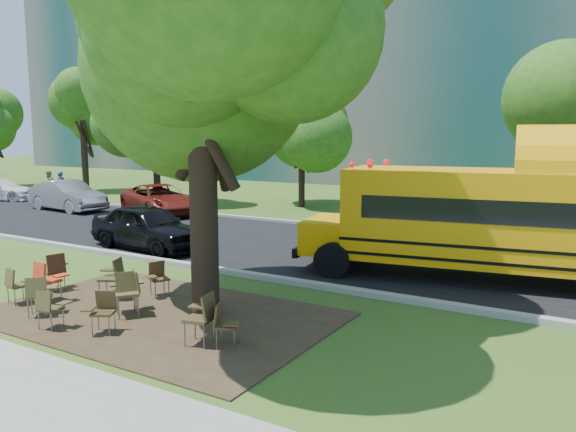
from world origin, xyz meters
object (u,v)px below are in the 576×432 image
Objects in this scene: school_bus at (557,221)px; bg_car_white at (1,190)px; chair_8 at (55,268)px; chair_6 at (203,313)px; chair_7 at (224,321)px; chair_3 at (130,288)px; pedestrian_b at (49,184)px; chair_4 at (49,306)px; chair_5 at (103,308)px; chair_9 at (113,274)px; chair_1 at (16,282)px; chair_11 at (127,287)px; main_tree at (199,8)px; chair_10 at (158,275)px; bg_car_silver at (67,196)px; pedestrian_a at (61,186)px; chair_2 at (39,292)px; chair_0 at (46,277)px; black_car at (148,227)px; bg_car_red at (160,200)px.

bg_car_white is at bearing 163.10° from school_bus.
school_bus is 11.90m from chair_8.
chair_6 is 0.43m from chair_7.
pedestrian_b reaches higher than chair_3.
bg_car_white is at bearing -137.42° from chair_7.
chair_5 is (0.98, 0.40, 0.01)m from chair_4.
chair_4 is at bearing -115.46° from chair_8.
chair_9 is 23.17m from pedestrian_b.
bg_car_white reaches higher than chair_1.
chair_4 is 0.84× the size of chair_11.
main_tree is 10.31× the size of chair_11.
school_bus is at bearing -45.60° from chair_6.
chair_6 reaches higher than chair_10.
chair_6 reaches higher than chair_7.
pedestrian_a reaches higher than bg_car_silver.
chair_2 reaches higher than chair_5.
chair_4 is 2.83m from chair_8.
chair_5 is at bearing 13.39° from chair_4.
pedestrian_b is at bearing 70.42° from pedestrian_a.
chair_0 is 2.37m from chair_10.
chair_0 is 0.98× the size of chair_6.
pedestrian_a is (-16.77, 13.30, 0.28)m from chair_2.
chair_7 is at bearing -119.31° from pedestrian_a.
black_car is at bearing -11.62° from chair_3.
bg_car_silver is (-14.79, 10.71, 0.24)m from chair_5.
bg_car_white is (-19.81, 11.64, 0.07)m from chair_2.
black_car is at bearing -149.94° from chair_7.
chair_8 is at bearing -174.92° from main_tree.
main_tree is at bearing -153.35° from chair_7.
chair_10 is 1.32m from chair_11.
chair_1 is 2.76m from chair_3.
chair_1 is 13.87m from bg_car_red.
bg_car_white is at bearing -87.43° from chair_10.
chair_1 is (-3.99, -1.50, -5.50)m from main_tree.
chair_0 is 1.00× the size of chair_11.
chair_9 is at bearing -17.57° from chair_10.
bg_car_white is (-21.18, 10.58, 0.02)m from chair_11.
main_tree is 6.23× the size of pedestrian_b.
bg_car_white reaches higher than chair_8.
chair_3 is at bearing 24.38° from chair_1.
chair_2 is at bearing -141.68° from bg_car_white.
chair_1 is at bearing -109.40° from chair_7.
chair_3 is at bearing -80.57° from chair_11.
chair_0 is 1.93m from chair_4.
chair_10 is at bearing 53.30° from chair_11.
chair_0 is 1.08× the size of chair_2.
black_car is 15.54m from pedestrian_a.
chair_11 is 0.21× the size of bg_car_silver.
chair_10 is (-3.23, 1.74, -0.00)m from chair_7.
chair_1 is 0.19× the size of bg_car_silver.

